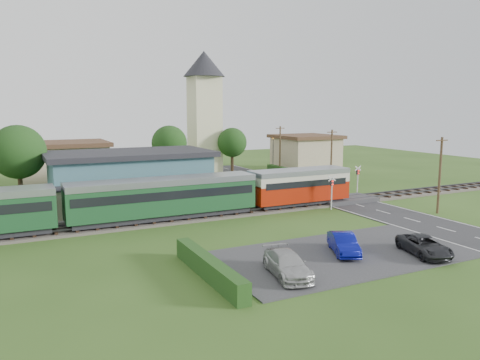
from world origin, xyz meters
name	(u,v)px	position (x,y,z in m)	size (l,w,h in m)	color
ground	(271,215)	(0.00, 0.00, 0.00)	(120.00, 120.00, 0.00)	#2D4C19
railway_track	(260,210)	(0.00, 2.00, 0.11)	(76.00, 3.20, 0.49)	#4C443D
road	(358,205)	(10.00, 0.00, 0.03)	(6.00, 70.00, 0.05)	#28282B
car_park	(342,254)	(-1.50, -12.00, 0.04)	(17.00, 9.00, 0.08)	#333335
crossing_deck	(345,200)	(10.00, 2.00, 0.23)	(6.20, 3.40, 0.45)	#333335
platform	(146,212)	(-10.00, 5.20, 0.23)	(30.00, 3.00, 0.45)	gray
equipment_hut	(50,204)	(-18.00, 5.20, 1.75)	(2.30, 2.30, 2.55)	beige
station_building	(130,177)	(-10.00, 10.99, 2.69)	(16.00, 9.00, 5.30)	#45727A
train	(126,200)	(-12.45, 2.00, 2.18)	(43.20, 2.90, 3.40)	#232328
church_tower	(204,103)	(5.00, 28.00, 10.23)	(6.00, 6.00, 17.60)	beige
house_west	(63,164)	(-15.00, 25.00, 2.79)	(10.80, 8.80, 5.50)	tan
house_east	(306,153)	(20.00, 24.00, 2.80)	(8.80, 8.80, 5.50)	tan
hedge_carpark	(209,268)	(-11.00, -12.00, 0.60)	(0.80, 9.00, 1.20)	#193814
hedge_roadside	(303,176)	(14.20, 16.00, 0.60)	(0.80, 18.00, 1.20)	#193814
hedge_station	(121,190)	(-10.00, 15.50, 0.65)	(22.00, 0.80, 1.30)	#193814
tree_a	(18,152)	(-20.00, 14.00, 5.38)	(5.20, 5.20, 8.00)	#332316
tree_b	(169,143)	(-2.00, 23.00, 5.02)	(4.60, 4.60, 7.34)	#332316
tree_c	(232,143)	(8.00, 25.00, 4.65)	(4.20, 4.20, 6.78)	#332316
utility_pole_b	(440,174)	(14.20, -6.00, 3.63)	(1.40, 0.22, 7.00)	#473321
utility_pole_c	(331,158)	(14.20, 10.00, 3.63)	(1.40, 0.22, 7.00)	#473321
utility_pole_d	(280,150)	(14.20, 22.00, 3.63)	(1.40, 0.22, 7.00)	#473321
crossing_signal_near	(332,187)	(6.40, -0.41, 2.14)	(0.84, 0.28, 3.28)	silver
crossing_signal_far	(358,176)	(13.60, 4.39, 2.14)	(0.84, 0.28, 3.28)	silver
streetlamp_east	(273,150)	(16.00, 27.00, 3.04)	(0.30, 0.30, 5.15)	#3F3F47
car_on_road	(288,181)	(9.51, 12.36, 0.71)	(1.56, 3.87, 1.32)	navy
car_park_blue	(344,243)	(-1.36, -11.91, 0.75)	(1.41, 4.04, 1.33)	#070C74
car_park_silver	(287,264)	(-6.92, -13.81, 0.75)	(1.88, 4.62, 1.34)	#AEAEAE
car_park_dark	(424,246)	(3.19, -14.50, 0.69)	(2.03, 4.41, 1.22)	#242428
pedestrian_near	(231,193)	(-1.75, 4.62, 1.41)	(0.70, 0.46, 1.91)	gray
pedestrian_far	(72,207)	(-16.36, 4.53, 1.43)	(0.95, 0.74, 1.96)	gray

